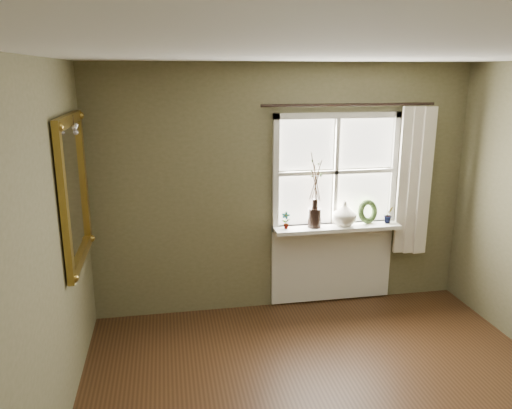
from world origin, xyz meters
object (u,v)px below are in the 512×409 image
Objects in this scene: wreath at (368,214)px; dark_jug at (314,218)px; cream_vase at (344,213)px; gilt_mirror at (74,190)px.

dark_jug is at bearing 162.15° from wreath.
dark_jug is 0.77× the size of cream_vase.
cream_vase is at bearing 0.00° from dark_jug.
dark_jug is 2.40m from gilt_mirror.
gilt_mirror is (-2.59, -0.62, 0.50)m from cream_vase.
gilt_mirror reaches higher than cream_vase.
gilt_mirror reaches higher than wreath.
cream_vase is at bearing 166.57° from wreath.
dark_jug is 0.33m from cream_vase.
cream_vase is 2.71m from gilt_mirror.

